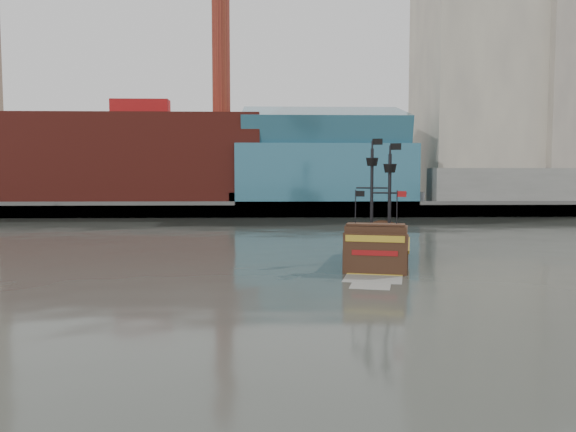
{
  "coord_description": "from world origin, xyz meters",
  "views": [
    {
      "loc": [
        0.62,
        -28.08,
        7.12
      ],
      "look_at": [
        1.96,
        12.85,
        4.0
      ],
      "focal_mm": 35.0,
      "sensor_mm": 36.0,
      "label": 1
    }
  ],
  "objects": [
    {
      "name": "skyline",
      "position": [
        5.21,
        84.56,
        24.55
      ],
      "size": [
        149.0,
        45.0,
        62.0
      ],
      "color": "brown",
      "rests_on": "promenade_far"
    },
    {
      "name": "seawall",
      "position": [
        0.0,
        62.5,
        1.3
      ],
      "size": [
        220.0,
        1.0,
        2.6
      ],
      "primitive_type": "cube",
      "color": "#4C4C49",
      "rests_on": "ground"
    },
    {
      "name": "pirate_ship",
      "position": [
        9.31,
        15.92,
        0.97
      ],
      "size": [
        7.61,
        14.86,
        10.67
      ],
      "rotation": [
        0.0,
        0.0,
        -0.25
      ],
      "color": "black",
      "rests_on": "ground"
    },
    {
      "name": "ground",
      "position": [
        0.0,
        0.0,
        0.0
      ],
      "size": [
        400.0,
        400.0,
        0.0
      ],
      "primitive_type": "plane",
      "color": "#2C2F29",
      "rests_on": "ground"
    },
    {
      "name": "promenade_far",
      "position": [
        0.0,
        92.0,
        1.0
      ],
      "size": [
        220.0,
        60.0,
        2.0
      ],
      "primitive_type": "cube",
      "color": "slate",
      "rests_on": "ground"
    }
  ]
}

